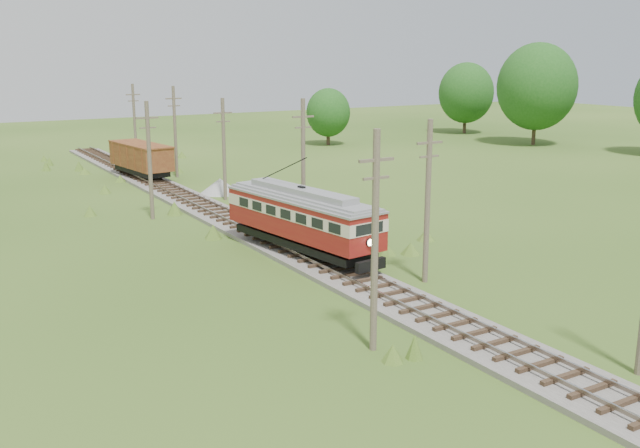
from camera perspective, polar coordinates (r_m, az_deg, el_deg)
railbed_main at (r=49.88m, az=-6.22°, el=-0.12°), size 3.60×96.00×0.57m
streetcar at (r=41.93m, az=-1.47°, el=0.72°), size 4.42×12.16×5.50m
gondola at (r=71.19m, az=-14.13°, el=5.19°), size 3.95×9.18×2.96m
gravel_pile at (r=62.75m, az=-7.82°, el=2.99°), size 3.64×3.86×1.32m
utility_pole_r_2 at (r=37.28m, az=8.60°, el=1.89°), size 1.60×0.30×8.60m
utility_pole_r_3 at (r=47.82m, az=-1.35°, el=4.78°), size 1.60×0.30×9.00m
utility_pole_r_4 at (r=59.36m, az=-7.69°, el=6.03°), size 1.60×0.30×8.40m
utility_pole_r_5 at (r=71.55m, az=-11.52°, el=7.31°), size 1.60×0.30×8.90m
utility_pole_r_6 at (r=83.84m, az=-14.61°, el=7.92°), size 1.60×0.30×8.70m
utility_pole_l_a at (r=28.14m, az=4.42°, el=-1.29°), size 1.60×0.30×9.00m
utility_pole_l_b at (r=53.08m, az=-13.48°, el=5.05°), size 1.60×0.30×8.60m
tree_right_4 at (r=100.68m, az=16.97°, el=10.47°), size 10.50×10.50×13.53m
tree_right_5 at (r=113.54m, az=11.61°, el=10.24°), size 8.40×8.40×10.82m
tree_mid_b at (r=96.50m, az=0.67°, el=8.90°), size 5.88×5.88×7.57m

